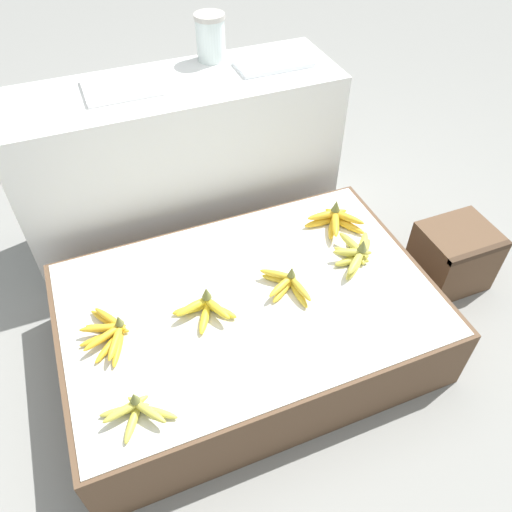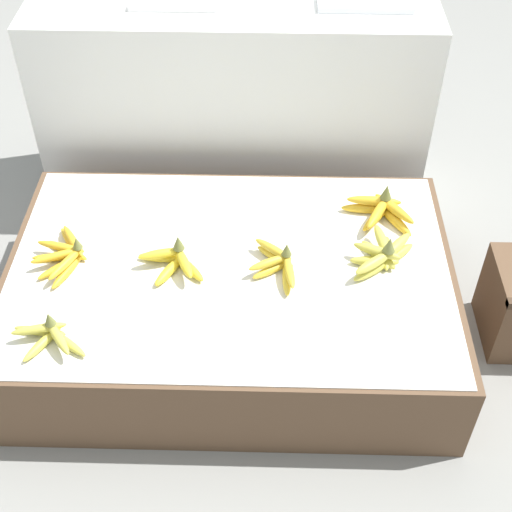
# 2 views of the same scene
# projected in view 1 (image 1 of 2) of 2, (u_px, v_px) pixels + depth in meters

# --- Properties ---
(ground_plane) EXTENTS (10.00, 10.00, 0.00)m
(ground_plane) POSITION_uv_depth(u_px,v_px,m) (249.00, 345.00, 1.91)
(ground_plane) COLOR gray
(display_platform) EXTENTS (1.28, 0.85, 0.28)m
(display_platform) POSITION_uv_depth(u_px,v_px,m) (249.00, 323.00, 1.81)
(display_platform) COLOR brown
(display_platform) RESTS_ON ground_plane
(back_vendor_table) EXTENTS (1.31, 0.41, 0.72)m
(back_vendor_table) POSITION_uv_depth(u_px,v_px,m) (181.00, 164.00, 2.13)
(back_vendor_table) COLOR white
(back_vendor_table) RESTS_ON ground_plane
(wooden_crate) EXTENTS (0.28, 0.25, 0.27)m
(wooden_crate) POSITION_uv_depth(u_px,v_px,m) (453.00, 256.00, 2.06)
(wooden_crate) COLOR brown
(wooden_crate) RESTS_ON ground_plane
(banana_bunch_front_left) EXTENTS (0.21, 0.13, 0.09)m
(banana_bunch_front_left) POSITION_uv_depth(u_px,v_px,m) (137.00, 411.00, 1.39)
(banana_bunch_front_left) COLOR gold
(banana_bunch_front_left) RESTS_ON display_platform
(banana_bunch_middle_left) EXTENTS (0.16, 0.26, 0.08)m
(banana_bunch_middle_left) POSITION_uv_depth(u_px,v_px,m) (109.00, 333.00, 1.57)
(banana_bunch_middle_left) COLOR gold
(banana_bunch_middle_left) RESTS_ON display_platform
(banana_bunch_middle_midleft) EXTENTS (0.20, 0.14, 0.10)m
(banana_bunch_middle_midleft) POSITION_uv_depth(u_px,v_px,m) (205.00, 309.00, 1.63)
(banana_bunch_middle_midleft) COLOR yellow
(banana_bunch_middle_midleft) RESTS_ON display_platform
(banana_bunch_middle_midright) EXTENTS (0.14, 0.21, 0.09)m
(banana_bunch_middle_midright) POSITION_uv_depth(u_px,v_px,m) (287.00, 284.00, 1.71)
(banana_bunch_middle_midright) COLOR gold
(banana_bunch_middle_midright) RESTS_ON display_platform
(banana_bunch_middle_right) EXTENTS (0.20, 0.21, 0.10)m
(banana_bunch_middle_right) POSITION_uv_depth(u_px,v_px,m) (356.00, 254.00, 1.81)
(banana_bunch_middle_right) COLOR gold
(banana_bunch_middle_right) RESTS_ON display_platform
(banana_bunch_back_right) EXTENTS (0.22, 0.17, 0.11)m
(banana_bunch_back_right) POSITION_uv_depth(u_px,v_px,m) (335.00, 220.00, 1.94)
(banana_bunch_back_right) COLOR gold
(banana_bunch_back_right) RESTS_ON display_platform
(glass_jar) EXTENTS (0.12, 0.12, 0.18)m
(glass_jar) POSITION_uv_depth(u_px,v_px,m) (211.00, 37.00, 1.95)
(glass_jar) COLOR silver
(glass_jar) RESTS_ON back_vendor_table
(foam_tray_white) EXTENTS (0.28, 0.22, 0.02)m
(foam_tray_white) POSITION_uv_depth(u_px,v_px,m) (122.00, 86.00, 1.84)
(foam_tray_white) COLOR white
(foam_tray_white) RESTS_ON back_vendor_table
(foam_tray_dark) EXTENTS (0.30, 0.15, 0.02)m
(foam_tray_dark) POSITION_uv_depth(u_px,v_px,m) (273.00, 63.00, 1.97)
(foam_tray_dark) COLOR white
(foam_tray_dark) RESTS_ON back_vendor_table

